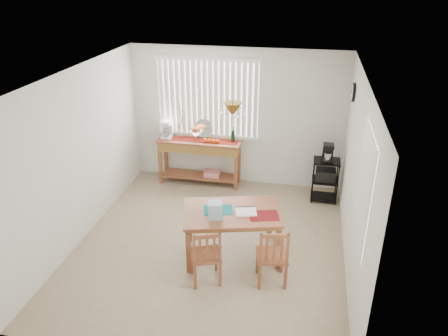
% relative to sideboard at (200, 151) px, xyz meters
% --- Properties ---
extents(ground, '(4.00, 4.50, 0.01)m').
position_rel_sideboard_xyz_m(ground, '(0.67, -2.01, -0.67)').
color(ground, tan).
extents(room_shell, '(4.20, 4.70, 2.70)m').
position_rel_sideboard_xyz_m(room_shell, '(0.67, -1.99, 1.02)').
color(room_shell, silver).
rests_on(room_shell, ground).
extents(sideboard, '(1.58, 0.44, 0.89)m').
position_rel_sideboard_xyz_m(sideboard, '(0.00, 0.00, 0.00)').
color(sideboard, brown).
rests_on(sideboard, ground).
extents(sideboard_items, '(1.50, 0.37, 0.68)m').
position_rel_sideboard_xyz_m(sideboard_items, '(-0.25, 0.01, 0.36)').
color(sideboard_items, maroon).
rests_on(sideboard_items, sideboard).
extents(wire_cart, '(0.46, 0.37, 0.78)m').
position_rel_sideboard_xyz_m(wire_cart, '(2.37, -0.23, -0.20)').
color(wire_cart, black).
rests_on(wire_cart, ground).
extents(cart_items, '(0.18, 0.22, 0.32)m').
position_rel_sideboard_xyz_m(cart_items, '(2.37, -0.22, 0.26)').
color(cart_items, black).
rests_on(cart_items, wire_cart).
extents(dining_table, '(1.54, 1.19, 0.73)m').
position_rel_sideboard_xyz_m(dining_table, '(1.03, -2.18, -0.02)').
color(dining_table, brown).
rests_on(dining_table, ground).
extents(table_items, '(1.13, 0.51, 0.23)m').
position_rel_sideboard_xyz_m(table_items, '(0.93, -2.33, 0.15)').
color(table_items, '#167680').
rests_on(table_items, dining_table).
extents(chair_left, '(0.50, 0.50, 0.84)m').
position_rel_sideboard_xyz_m(chair_left, '(0.81, -2.86, -0.26)').
color(chair_left, brown).
rests_on(chair_left, ground).
extents(chair_right, '(0.47, 0.47, 0.87)m').
position_rel_sideboard_xyz_m(chair_right, '(1.67, -2.71, -0.24)').
color(chair_right, brown).
rests_on(chair_right, ground).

